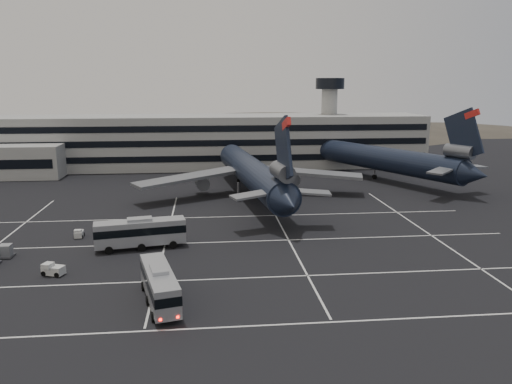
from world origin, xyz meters
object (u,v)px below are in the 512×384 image
at_px(bus_near, 159,283).
at_px(tug_a, 79,234).
at_px(bus_far, 140,232).
at_px(trijet_main, 253,173).

height_order(bus_near, tug_a, bus_near).
height_order(bus_far, tug_a, bus_far).
distance_m(bus_far, tug_a, 11.70).
bearing_deg(bus_near, tug_a, 106.50).
xyz_separation_m(bus_near, bus_far, (-4.23, 18.38, 0.20)).
bearing_deg(bus_near, bus_far, 89.42).
height_order(trijet_main, bus_far, trijet_main).
height_order(trijet_main, bus_near, trijet_main).
bearing_deg(trijet_main, bus_near, -113.45).
distance_m(bus_near, tug_a, 28.22).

